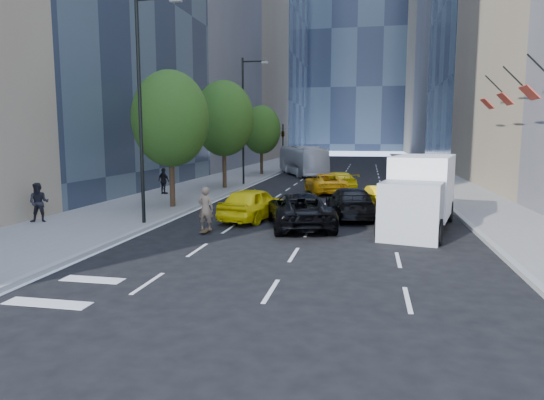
% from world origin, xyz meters
% --- Properties ---
extents(ground, '(160.00, 160.00, 0.00)m').
position_xyz_m(ground, '(0.00, 0.00, 0.00)').
color(ground, black).
rests_on(ground, ground).
extents(sidewalk_left, '(6.00, 120.00, 0.15)m').
position_xyz_m(sidewalk_left, '(-9.00, 30.00, 0.07)').
color(sidewalk_left, slate).
rests_on(sidewalk_left, ground).
extents(sidewalk_right, '(4.00, 120.00, 0.15)m').
position_xyz_m(sidewalk_right, '(10.00, 30.00, 0.07)').
color(sidewalk_right, slate).
rests_on(sidewalk_right, ground).
extents(tower_left_end, '(20.00, 28.00, 60.00)m').
position_xyz_m(tower_left_end, '(-22.00, 92.00, 30.00)').
color(tower_left_end, '#2B3343').
rests_on(tower_left_end, ground).
extents(tower_right_far, '(20.00, 24.00, 50.00)m').
position_xyz_m(tower_right_far, '(22.00, 98.00, 25.00)').
color(tower_right_far, gray).
rests_on(tower_right_far, ground).
extents(lamp_near, '(2.13, 0.22, 10.00)m').
position_xyz_m(lamp_near, '(-6.32, 4.00, 5.81)').
color(lamp_near, black).
rests_on(lamp_near, sidewalk_left).
extents(lamp_far, '(2.13, 0.22, 10.00)m').
position_xyz_m(lamp_far, '(-6.32, 22.00, 5.81)').
color(lamp_far, black).
rests_on(lamp_far, sidewalk_left).
extents(tree_near, '(4.20, 4.20, 7.46)m').
position_xyz_m(tree_near, '(-7.20, 9.00, 4.97)').
color(tree_near, black).
rests_on(tree_near, sidewalk_left).
extents(tree_mid, '(4.50, 4.50, 7.99)m').
position_xyz_m(tree_mid, '(-7.20, 19.00, 5.32)').
color(tree_mid, black).
rests_on(tree_mid, sidewalk_left).
extents(tree_far, '(3.90, 3.90, 6.92)m').
position_xyz_m(tree_far, '(-7.20, 32.00, 4.62)').
color(tree_far, black).
rests_on(tree_far, sidewalk_left).
extents(traffic_signal, '(2.48, 0.53, 5.20)m').
position_xyz_m(traffic_signal, '(-6.40, 40.00, 4.23)').
color(traffic_signal, black).
rests_on(traffic_signal, sidewalk_left).
extents(facade_flags, '(1.85, 13.30, 2.05)m').
position_xyz_m(facade_flags, '(10.64, 10.00, 6.18)').
color(facade_flags, black).
rests_on(facade_flags, ground).
extents(skateboarder, '(0.67, 0.44, 1.84)m').
position_xyz_m(skateboarder, '(-3.20, 3.00, 0.92)').
color(skateboarder, '#7A654C').
rests_on(skateboarder, ground).
extents(black_sedan_lincoln, '(3.96, 6.07, 1.55)m').
position_xyz_m(black_sedan_lincoln, '(0.50, 5.00, 0.78)').
color(black_sedan_lincoln, black).
rests_on(black_sedan_lincoln, ground).
extents(black_sedan_mercedes, '(2.99, 5.51, 1.52)m').
position_xyz_m(black_sedan_mercedes, '(2.62, 8.00, 0.76)').
color(black_sedan_mercedes, black).
rests_on(black_sedan_mercedes, ground).
extents(taxi_a, '(2.86, 4.96, 1.59)m').
position_xyz_m(taxi_a, '(-2.00, 6.50, 0.79)').
color(taxi_a, yellow).
rests_on(taxi_a, ground).
extents(taxi_b, '(2.64, 4.87, 1.52)m').
position_xyz_m(taxi_b, '(4.20, 9.46, 0.76)').
color(taxi_b, yellow).
rests_on(taxi_b, ground).
extents(taxi_c, '(3.68, 5.57, 1.42)m').
position_xyz_m(taxi_c, '(0.50, 18.00, 0.71)').
color(taxi_c, '#FAAF0D').
rests_on(taxi_c, ground).
extents(taxi_d, '(3.59, 5.04, 1.36)m').
position_xyz_m(taxi_d, '(1.20, 20.50, 0.68)').
color(taxi_d, yellow).
rests_on(taxi_d, ground).
extents(city_bus, '(6.41, 10.96, 3.01)m').
position_xyz_m(city_bus, '(-3.20, 33.35, 1.50)').
color(city_bus, silver).
rests_on(city_bus, ground).
extents(box_truck, '(3.83, 7.02, 3.18)m').
position_xyz_m(box_truck, '(5.68, 5.63, 1.62)').
color(box_truck, white).
rests_on(box_truck, ground).
extents(pedestrian_a, '(1.06, 0.95, 1.81)m').
position_xyz_m(pedestrian_a, '(-11.20, 3.16, 1.06)').
color(pedestrian_a, black).
rests_on(pedestrian_a, sidewalk_left).
extents(pedestrian_b, '(1.12, 0.84, 1.76)m').
position_xyz_m(pedestrian_b, '(-10.04, 14.30, 1.03)').
color(pedestrian_b, black).
rests_on(pedestrian_b, sidewalk_left).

